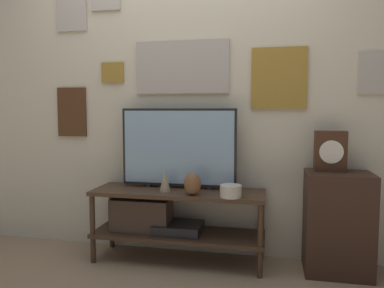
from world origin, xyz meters
The scene contains 9 objects.
ground_plane centered at (0.00, 0.00, 0.00)m, with size 12.00×12.00×0.00m, color #997F60.
wall_back centered at (0.00, 0.49, 1.36)m, with size 6.40×0.08×2.70m.
media_console centered at (-0.11, 0.24, 0.35)m, with size 1.31×0.40×0.55m.
television centered at (-0.02, 0.33, 0.87)m, with size 0.90×0.05×0.62m.
vase_urn_stoneware centered at (0.14, 0.12, 0.63)m, with size 0.12×0.12×0.16m.
vase_wide_bowl centered at (0.41, 0.11, 0.59)m, with size 0.15×0.15×0.09m.
vase_slim_bronze centered at (-0.09, 0.20, 0.63)m, with size 0.08×0.08×0.16m.
side_table centered at (1.16, 0.27, 0.36)m, with size 0.45×0.34×0.72m.
mantel_clock centered at (1.10, 0.32, 0.87)m, with size 0.22×0.11×0.29m.
Camera 1 is at (0.68, -2.47, 1.16)m, focal length 35.00 mm.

